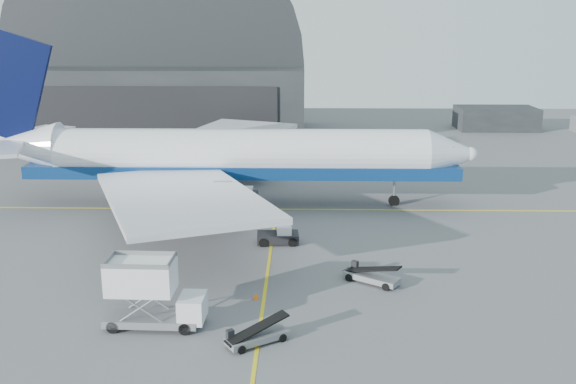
{
  "coord_description": "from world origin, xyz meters",
  "views": [
    {
      "loc": [
        2.66,
        -44.91,
        19.44
      ],
      "look_at": [
        1.45,
        10.38,
        4.5
      ],
      "focal_mm": 40.0,
      "sensor_mm": 36.0,
      "label": 1
    }
  ],
  "objects_px": {
    "pushback_tug": "(279,236)",
    "belt_loader_b": "(371,276)",
    "catering_truck": "(151,294)",
    "airliner": "(222,156)",
    "belt_loader_a": "(256,336)"
  },
  "relations": [
    {
      "from": "belt_loader_a",
      "to": "airliner",
      "type": "bearing_deg",
      "value": 68.17
    },
    {
      "from": "pushback_tug",
      "to": "catering_truck",
      "type": "bearing_deg",
      "value": -118.8
    },
    {
      "from": "catering_truck",
      "to": "airliner",
      "type": "bearing_deg",
      "value": 89.27
    },
    {
      "from": "airliner",
      "to": "catering_truck",
      "type": "height_order",
      "value": "airliner"
    },
    {
      "from": "pushback_tug",
      "to": "belt_loader_b",
      "type": "relative_size",
      "value": 0.87
    },
    {
      "from": "pushback_tug",
      "to": "belt_loader_b",
      "type": "bearing_deg",
      "value": -53.74
    },
    {
      "from": "catering_truck",
      "to": "belt_loader_b",
      "type": "distance_m",
      "value": 16.91
    },
    {
      "from": "airliner",
      "to": "catering_truck",
      "type": "xyz_separation_m",
      "value": [
        -1.2,
        -28.68,
        -3.08
      ]
    },
    {
      "from": "catering_truck",
      "to": "belt_loader_a",
      "type": "height_order",
      "value": "catering_truck"
    },
    {
      "from": "airliner",
      "to": "pushback_tug",
      "type": "height_order",
      "value": "airliner"
    },
    {
      "from": "pushback_tug",
      "to": "belt_loader_a",
      "type": "height_order",
      "value": "pushback_tug"
    },
    {
      "from": "belt_loader_a",
      "to": "catering_truck",
      "type": "bearing_deg",
      "value": 130.12
    },
    {
      "from": "airliner",
      "to": "belt_loader_b",
      "type": "height_order",
      "value": "airliner"
    },
    {
      "from": "airliner",
      "to": "belt_loader_a",
      "type": "bearing_deg",
      "value": -79.39
    },
    {
      "from": "pushback_tug",
      "to": "belt_loader_a",
      "type": "xyz_separation_m",
      "value": [
        -0.75,
        -18.51,
        -0.15
      ]
    }
  ]
}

